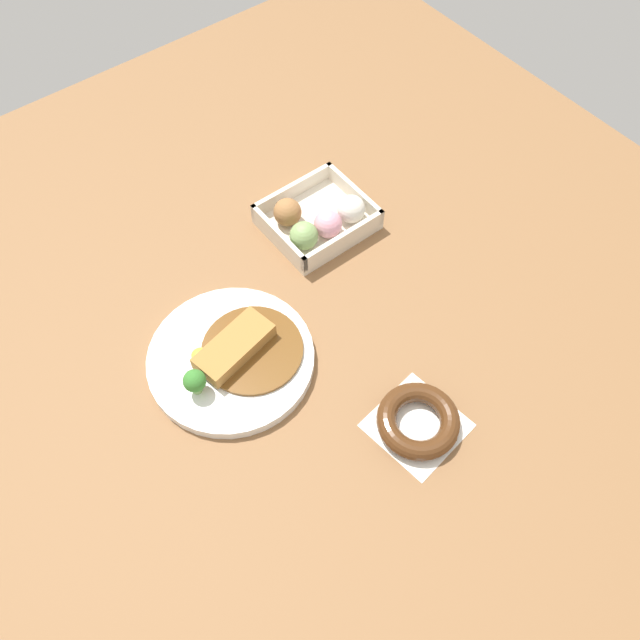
# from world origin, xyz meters

# --- Properties ---
(ground_plane) EXTENTS (1.60, 1.60, 0.00)m
(ground_plane) POSITION_xyz_m (0.00, 0.00, 0.00)
(ground_plane) COLOR brown
(curry_plate) EXTENTS (0.25, 0.25, 0.06)m
(curry_plate) POSITION_xyz_m (-0.07, 0.06, 0.01)
(curry_plate) COLOR white
(curry_plate) RESTS_ON ground_plane
(donut_box) EXTENTS (0.17, 0.15, 0.06)m
(donut_box) POSITION_xyz_m (0.19, 0.19, 0.02)
(donut_box) COLOR beige
(donut_box) RESTS_ON ground_plane
(chocolate_ring_donut) EXTENTS (0.13, 0.13, 0.03)m
(chocolate_ring_donut) POSITION_xyz_m (0.08, -0.19, 0.02)
(chocolate_ring_donut) COLOR white
(chocolate_ring_donut) RESTS_ON ground_plane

